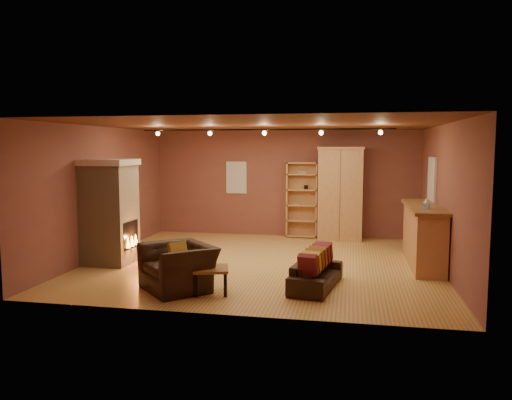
% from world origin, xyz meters
% --- Properties ---
extents(floor, '(7.00, 7.00, 0.00)m').
position_xyz_m(floor, '(0.00, 0.00, 0.00)').
color(floor, '#B1833E').
rests_on(floor, ground).
extents(ceiling, '(7.00, 7.00, 0.00)m').
position_xyz_m(ceiling, '(0.00, 0.00, 2.80)').
color(ceiling, brown).
rests_on(ceiling, back_wall).
extents(back_wall, '(7.00, 0.02, 2.80)m').
position_xyz_m(back_wall, '(0.00, 3.25, 1.40)').
color(back_wall, brown).
rests_on(back_wall, floor).
extents(left_wall, '(0.02, 6.50, 2.80)m').
position_xyz_m(left_wall, '(-3.50, 0.00, 1.40)').
color(left_wall, brown).
rests_on(left_wall, floor).
extents(right_wall, '(0.02, 6.50, 2.80)m').
position_xyz_m(right_wall, '(3.50, 0.00, 1.40)').
color(right_wall, brown).
rests_on(right_wall, floor).
extents(fireplace, '(1.01, 0.98, 2.12)m').
position_xyz_m(fireplace, '(-3.04, -0.60, 1.06)').
color(fireplace, tan).
rests_on(fireplace, floor).
extents(back_window, '(0.56, 0.04, 0.86)m').
position_xyz_m(back_window, '(-1.30, 3.23, 1.55)').
color(back_window, silver).
rests_on(back_window, back_wall).
extents(bookcase, '(0.81, 0.31, 1.98)m').
position_xyz_m(bookcase, '(0.49, 3.14, 1.01)').
color(bookcase, tan).
rests_on(bookcase, floor).
extents(armoire, '(1.17, 0.66, 2.37)m').
position_xyz_m(armoire, '(1.49, 2.95, 1.19)').
color(armoire, tan).
rests_on(armoire, floor).
extents(bar_counter, '(0.67, 2.53, 1.21)m').
position_xyz_m(bar_counter, '(3.20, 0.42, 0.61)').
color(bar_counter, tan).
rests_on(bar_counter, floor).
extents(tissue_box, '(0.15, 0.15, 0.22)m').
position_xyz_m(tissue_box, '(3.15, -0.17, 1.30)').
color(tissue_box, '#82BAD1').
rests_on(tissue_box, bar_counter).
extents(right_window, '(0.05, 0.90, 1.00)m').
position_xyz_m(right_window, '(3.47, 1.40, 1.65)').
color(right_window, silver).
rests_on(right_window, right_wall).
extents(loveseat, '(0.71, 1.61, 0.69)m').
position_xyz_m(loveseat, '(1.21, -1.60, 0.33)').
color(loveseat, black).
rests_on(loveseat, floor).
extents(armchair, '(1.35, 1.35, 1.01)m').
position_xyz_m(armchair, '(-1.03, -2.16, 0.51)').
color(armchair, black).
rests_on(armchair, floor).
extents(coffee_table, '(0.68, 0.68, 0.42)m').
position_xyz_m(coffee_table, '(-0.44, -2.26, 0.36)').
color(coffee_table, brown).
rests_on(coffee_table, floor).
extents(track_rail, '(5.20, 0.09, 0.13)m').
position_xyz_m(track_rail, '(0.00, 0.20, 2.69)').
color(track_rail, black).
rests_on(track_rail, ceiling).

